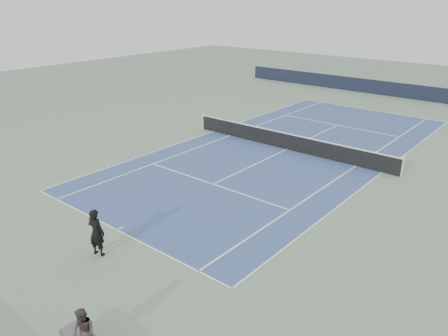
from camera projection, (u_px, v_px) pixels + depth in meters
The scene contains 6 objects.
ground at pixel (287, 149), 24.72m from camera, with size 80.00×80.00×0.00m, color gray.
court_surface at pixel (287, 149), 24.72m from camera, with size 10.97×23.77×0.01m, color #395287.
tennis_net at pixel (287, 141), 24.54m from camera, with size 12.90×0.10×1.07m.
windscreen_far at pixel (398, 90), 37.34m from camera, with size 30.00×0.25×1.20m, color black.
tennis_player at pixel (96, 232), 14.40m from camera, with size 0.81×0.60×1.67m.
tennis_ball at pixel (93, 259), 14.39m from camera, with size 0.07×0.07×0.07m, color #D4EB30.
Camera 1 is at (12.12, -20.31, 8.11)m, focal length 35.00 mm.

